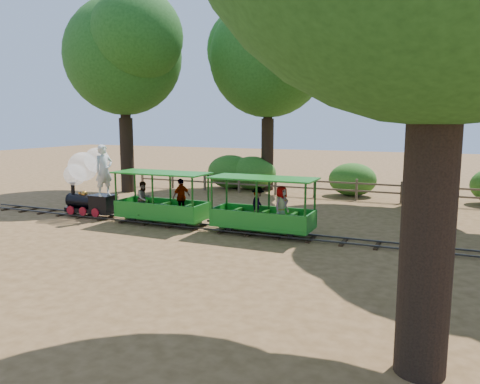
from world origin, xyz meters
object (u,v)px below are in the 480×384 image
at_px(locomotive, 88,176).
at_px(carriage_front, 162,203).
at_px(carriage_rear, 265,211).
at_px(fence, 295,185).

xyz_separation_m(locomotive, carriage_front, (3.36, -0.07, -0.79)).
bearing_deg(locomotive, carriage_rear, 0.02).
bearing_deg(carriage_rear, carriage_front, -178.89).
xyz_separation_m(locomotive, fence, (5.83, 7.96, -1.00)).
relative_size(locomotive, carriage_rear, 0.83).
relative_size(carriage_front, carriage_rear, 1.00).
height_order(carriage_rear, fence, carriage_rear).
distance_m(carriage_rear, fence, 8.08).
distance_m(carriage_front, carriage_rear, 3.88).
bearing_deg(carriage_front, locomotive, 178.76).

